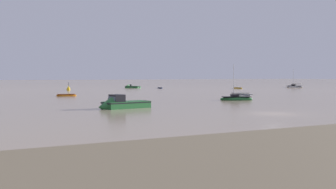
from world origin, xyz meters
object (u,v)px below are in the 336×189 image
(sailboat_moored_3, at_px, (236,99))
(channel_buoy, at_px, (68,89))
(motorboat_moored_0, at_px, (119,105))
(rowboat_moored_7, at_px, (66,95))
(sailboat_moored_0, at_px, (295,87))
(motorboat_moored_1, at_px, (131,87))
(rowboat_moored_4, at_px, (238,88))
(rowboat_moored_1, at_px, (160,88))
(rowboat_moored_5, at_px, (245,96))

(sailboat_moored_3, height_order, channel_buoy, sailboat_moored_3)
(motorboat_moored_0, xyz_separation_m, rowboat_moored_7, (0.90, 30.78, -0.21))
(sailboat_moored_0, distance_m, motorboat_moored_1, 53.23)
(motorboat_moored_0, distance_m, rowboat_moored_7, 30.80)
(motorboat_moored_0, height_order, sailboat_moored_3, sailboat_moored_3)
(rowboat_moored_4, bearing_deg, motorboat_moored_0, 135.96)
(rowboat_moored_4, xyz_separation_m, sailboat_moored_3, (-35.27, -45.92, 0.07))
(sailboat_moored_0, height_order, channel_buoy, sailboat_moored_0)
(sailboat_moored_0, xyz_separation_m, rowboat_moored_1, (-42.75, 12.43, -0.12))
(motorboat_moored_0, distance_m, sailboat_moored_3, 22.48)
(rowboat_moored_1, bearing_deg, channel_buoy, 109.17)
(rowboat_moored_4, distance_m, sailboat_moored_3, 57.90)
(rowboat_moored_4, height_order, sailboat_moored_3, sailboat_moored_3)
(sailboat_moored_3, distance_m, rowboat_moored_7, 31.86)
(rowboat_moored_5, bearing_deg, sailboat_moored_0, 133.01)
(channel_buoy, bearing_deg, sailboat_moored_3, -76.14)
(rowboat_moored_5, distance_m, sailboat_moored_3, 12.07)
(rowboat_moored_1, height_order, rowboat_moored_4, rowboat_moored_4)
(sailboat_moored_0, height_order, rowboat_moored_5, sailboat_moored_0)
(sailboat_moored_3, bearing_deg, rowboat_moored_1, -83.26)
(motorboat_moored_1, relative_size, channel_buoy, 2.31)
(sailboat_moored_0, height_order, motorboat_moored_1, sailboat_moored_0)
(sailboat_moored_0, distance_m, rowboat_moored_7, 81.60)
(motorboat_moored_1, bearing_deg, motorboat_moored_0, 119.42)
(rowboat_moored_7, distance_m, channel_buoy, 30.74)
(rowboat_moored_5, height_order, channel_buoy, channel_buoy)
(motorboat_moored_1, xyz_separation_m, rowboat_moored_5, (-0.20, -57.06, -0.10))
(sailboat_moored_3, distance_m, channel_buoy, 55.78)
(rowboat_moored_1, bearing_deg, rowboat_moored_7, 144.42)
(sailboat_moored_0, relative_size, rowboat_moored_1, 1.63)
(motorboat_moored_1, bearing_deg, rowboat_moored_4, -164.41)
(motorboat_moored_1, bearing_deg, rowboat_moored_7, 106.82)
(motorboat_moored_1, bearing_deg, channel_buoy, 79.66)
(rowboat_moored_1, xyz_separation_m, rowboat_moored_7, (-35.96, -33.94, -0.00))
(rowboat_moored_1, bearing_deg, motorboat_moored_0, 161.41)
(sailboat_moored_0, distance_m, motorboat_moored_0, 95.26)
(rowboat_moored_1, relative_size, rowboat_moored_4, 0.90)
(rowboat_moored_5, xyz_separation_m, sailboat_moored_3, (-8.49, -8.58, 0.09))
(rowboat_moored_1, relative_size, sailboat_moored_3, 0.68)
(rowboat_moored_4, bearing_deg, channel_buoy, 83.65)
(sailboat_moored_3, bearing_deg, rowboat_moored_7, -28.17)
(rowboat_moored_1, xyz_separation_m, rowboat_moored_5, (-6.85, -49.66, -0.01))
(channel_buoy, bearing_deg, motorboat_moored_0, -97.67)
(rowboat_moored_7, bearing_deg, sailboat_moored_3, -35.57)
(rowboat_moored_4, bearing_deg, sailboat_moored_3, 145.73)
(motorboat_moored_1, height_order, channel_buoy, channel_buoy)
(rowboat_moored_4, height_order, motorboat_moored_1, motorboat_moored_1)
(motorboat_moored_1, height_order, rowboat_moored_5, motorboat_moored_1)
(rowboat_moored_4, bearing_deg, rowboat_moored_1, 61.56)
(sailboat_moored_0, bearing_deg, motorboat_moored_1, 48.66)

